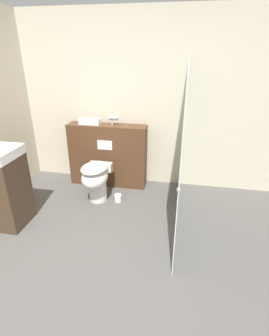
# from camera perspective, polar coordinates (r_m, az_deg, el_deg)

# --- Properties ---
(ground_plane) EXTENTS (12.00, 12.00, 0.00)m
(ground_plane) POSITION_cam_1_polar(r_m,az_deg,el_deg) (2.64, -11.61, -24.52)
(ground_plane) COLOR #565451
(wall_back) EXTENTS (8.00, 0.06, 2.50)m
(wall_back) POSITION_cam_1_polar(r_m,az_deg,el_deg) (3.98, -0.72, 14.04)
(wall_back) COLOR beige
(wall_back) RESTS_ON ground_plane
(partition_panel) EXTENTS (1.18, 0.27, 0.96)m
(partition_panel) POSITION_cam_1_polar(r_m,az_deg,el_deg) (4.06, -5.81, 2.78)
(partition_panel) COLOR #51331E
(partition_panel) RESTS_ON ground_plane
(shower_glass) EXTENTS (0.04, 1.91, 1.92)m
(shower_glass) POSITION_cam_1_polar(r_m,az_deg,el_deg) (3.02, 10.35, 4.46)
(shower_glass) COLOR silver
(shower_glass) RESTS_ON ground_plane
(toilet) EXTENTS (0.34, 0.57, 0.55)m
(toilet) POSITION_cam_1_polar(r_m,az_deg,el_deg) (3.63, -8.36, -2.47)
(toilet) COLOR white
(toilet) RESTS_ON ground_plane
(hair_drier) EXTENTS (0.15, 0.07, 0.14)m
(hair_drier) POSITION_cam_1_polar(r_m,az_deg,el_deg) (3.86, -4.48, 10.77)
(hair_drier) COLOR #B7B7BC
(hair_drier) RESTS_ON partition_panel
(folded_towel) EXTENTS (0.30, 0.13, 0.08)m
(folded_towel) POSITION_cam_1_polar(r_m,az_deg,el_deg) (3.97, -9.69, 9.98)
(folded_towel) COLOR white
(folded_towel) RESTS_ON partition_panel
(spare_toilet_roll) EXTENTS (0.10, 0.10, 0.11)m
(spare_toilet_roll) POSITION_cam_1_polar(r_m,az_deg,el_deg) (3.73, -3.61, -6.53)
(spare_toilet_roll) COLOR white
(spare_toilet_roll) RESTS_ON ground_plane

